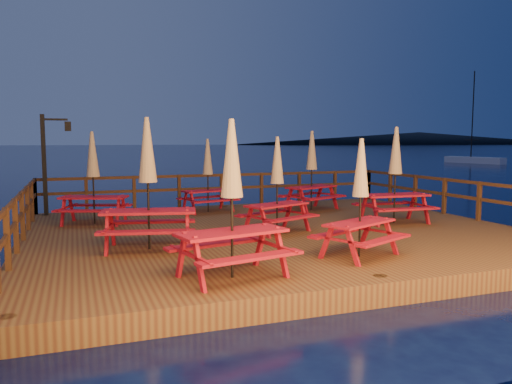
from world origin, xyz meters
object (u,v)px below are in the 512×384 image
at_px(sailboat, 474,160).
at_px(picnic_table_1, 395,173).
at_px(lamp_post, 50,155).
at_px(picnic_table_0, 277,183).
at_px(picnic_table_2, 312,169).

bearing_deg(sailboat, picnic_table_1, -147.17).
relative_size(lamp_post, picnic_table_0, 1.29).
bearing_deg(lamp_post, picnic_table_2, -11.95).
xyz_separation_m(lamp_post, picnic_table_0, (5.29, -4.91, -0.59)).
relative_size(lamp_post, picnic_table_2, 1.18).
bearing_deg(picnic_table_2, picnic_table_1, -95.00).
relative_size(sailboat, picnic_table_1, 4.04).
distance_m(sailboat, picnic_table_1, 47.64).
bearing_deg(picnic_table_2, lamp_post, 145.23).
bearing_deg(lamp_post, sailboat, 33.32).
relative_size(lamp_post, sailboat, 0.29).
distance_m(picnic_table_0, picnic_table_2, 4.13).
relative_size(picnic_table_1, picnic_table_2, 1.03).
bearing_deg(picnic_table_1, picnic_table_2, 111.91).
distance_m(lamp_post, picnic_table_1, 10.01).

